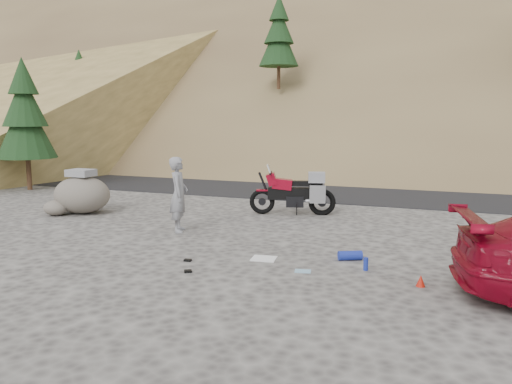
% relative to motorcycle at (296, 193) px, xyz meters
% --- Properties ---
extents(ground, '(140.00, 140.00, 0.00)m').
position_rel_motorcycle_xyz_m(ground, '(-0.11, -3.36, -0.63)').
color(ground, '#43403E').
rests_on(ground, ground).
extents(road, '(120.00, 7.00, 0.05)m').
position_rel_motorcycle_xyz_m(road, '(-0.11, 5.64, -0.63)').
color(road, black).
rests_on(road, ground).
extents(hillside, '(120.00, 73.00, 46.72)m').
position_rel_motorcycle_xyz_m(hillside, '(-0.16, 37.51, 10.45)').
color(hillside, brown).
rests_on(hillside, ground).
extents(conifer_verge, '(2.20, 2.20, 5.04)m').
position_rel_motorcycle_xyz_m(conifer_verge, '(-11.11, 1.14, 2.26)').
color(conifer_verge, '#3A2315').
rests_on(conifer_verge, ground).
extents(motorcycle, '(2.42, 1.11, 1.48)m').
position_rel_motorcycle_xyz_m(motorcycle, '(0.00, 0.00, 0.00)').
color(motorcycle, black).
rests_on(motorcycle, ground).
extents(man, '(0.67, 0.79, 1.84)m').
position_rel_motorcycle_xyz_m(man, '(-2.07, -3.09, -0.63)').
color(man, gray).
rests_on(man, ground).
extents(boulder, '(1.93, 1.74, 1.27)m').
position_rel_motorcycle_xyz_m(boulder, '(-5.92, -2.02, -0.07)').
color(boulder, '#534E47').
rests_on(boulder, ground).
extents(small_rock, '(0.92, 0.88, 0.44)m').
position_rel_motorcycle_xyz_m(small_rock, '(-6.39, -2.57, -0.41)').
color(small_rock, '#534E47').
rests_on(small_rock, ground).
extents(gear_white_cloth, '(0.53, 0.49, 0.02)m').
position_rel_motorcycle_xyz_m(gear_white_cloth, '(0.70, -4.63, -0.62)').
color(gear_white_cloth, white).
rests_on(gear_white_cloth, ground).
extents(gear_blue_mat, '(0.50, 0.37, 0.19)m').
position_rel_motorcycle_xyz_m(gear_blue_mat, '(2.31, -4.10, -0.54)').
color(gear_blue_mat, navy).
rests_on(gear_blue_mat, ground).
extents(gear_bottle, '(0.10, 0.10, 0.24)m').
position_rel_motorcycle_xyz_m(gear_bottle, '(2.70, -4.66, -0.51)').
color(gear_bottle, navy).
rests_on(gear_bottle, ground).
extents(gear_funnel, '(0.20, 0.20, 0.20)m').
position_rel_motorcycle_xyz_m(gear_funnel, '(3.69, -5.23, -0.53)').
color(gear_funnel, red).
rests_on(gear_funnel, ground).
extents(gear_glove_a, '(0.15, 0.12, 0.04)m').
position_rel_motorcycle_xyz_m(gear_glove_a, '(-0.63, -5.32, -0.61)').
color(gear_glove_a, black).
rests_on(gear_glove_a, ground).
extents(gear_glove_b, '(0.17, 0.16, 0.04)m').
position_rel_motorcycle_xyz_m(gear_glove_b, '(-0.28, -5.94, -0.61)').
color(gear_glove_b, black).
rests_on(gear_glove_b, ground).
extents(gear_blue_cloth, '(0.33, 0.27, 0.01)m').
position_rel_motorcycle_xyz_m(gear_blue_cloth, '(1.65, -5.14, -0.62)').
color(gear_blue_cloth, '#7EAAC3').
rests_on(gear_blue_cloth, ground).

